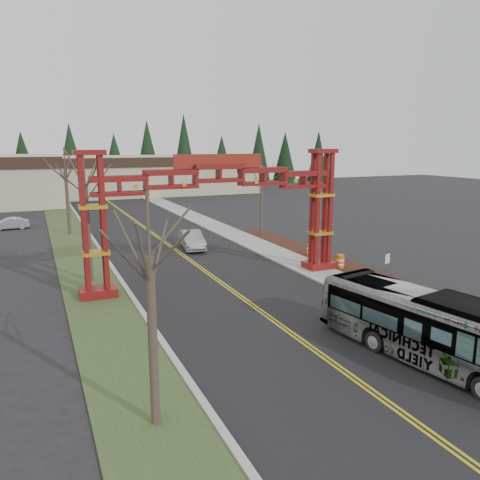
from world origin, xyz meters
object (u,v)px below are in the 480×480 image
bare_tree_median_far (65,170)px  barrel_south (340,262)px  street_sign (387,264)px  transit_bus (434,329)px  silver_sedan (192,240)px  retail_building_east (151,174)px  parked_car_far_a (9,224)px  barrel_mid (312,256)px  bare_tree_right_far (262,184)px  bare_tree_median_mid (85,185)px  barrel_north (310,250)px  gateway_arch (219,194)px  bare_tree_median_near (149,257)px

bare_tree_median_far → barrel_south: 29.40m
barrel_south → street_sign: bearing=-90.0°
street_sign → transit_bus: bearing=-120.9°
silver_sedan → retail_building_east: bearing=87.7°
bare_tree_median_far → barrel_south: size_ratio=8.00×
retail_building_east → bare_tree_median_far: size_ratio=4.26×
retail_building_east → transit_bus: size_ratio=3.43×
parked_car_far_a → barrel_mid: (22.60, -25.85, -0.20)m
silver_sedan → bare_tree_right_far: size_ratio=0.67×
bare_tree_median_mid → street_sign: bearing=-27.9°
barrel_mid → bare_tree_median_mid: bearing=175.1°
barrel_north → gateway_arch: bearing=-158.3°
bare_tree_median_near → bare_tree_median_far: 36.83m
bare_tree_median_near → bare_tree_median_far: bare_tree_median_far is taller
parked_car_far_a → gateway_arch: bearing=20.1°
street_sign → retail_building_east: bearing=89.6°
retail_building_east → barrel_north: 58.20m
bare_tree_median_near → retail_building_east: bearing=76.8°
gateway_arch → bare_tree_median_mid: bearing=155.3°
silver_sedan → parked_car_far_a: silver_sedan is taller
bare_tree_median_mid → parked_car_far_a: bearing=103.4°
bare_tree_median_far → bare_tree_right_far: 19.97m
transit_bus → bare_tree_median_mid: bare_tree_median_mid is taller
bare_tree_median_near → silver_sedan: bearing=69.3°
bare_tree_median_far → barrel_mid: bare_tree_median_far is taller
silver_sedan → barrel_mid: silver_sedan is taller
transit_bus → bare_tree_median_near: (-11.93, 0.34, 4.22)m
transit_bus → bare_tree_right_far: (6.07, 28.61, 3.74)m
silver_sedan → street_sign: (8.00, -16.20, 0.81)m
bare_tree_median_near → barrel_mid: (16.76, 16.79, -5.32)m
retail_building_east → barrel_north: bearing=-90.4°
barrel_mid → street_sign: bearing=-84.6°
transit_bus → retail_building_east: bearing=75.5°
barrel_south → barrel_north: size_ratio=1.06×
parked_car_far_a → bare_tree_median_near: bearing=1.6°
retail_building_east → barrel_south: (-0.50, -62.50, -2.95)m
barrel_mid → retail_building_east: bearing=88.8°
bare_tree_median_far → barrel_mid: 26.85m
transit_bus → bare_tree_right_far: bearing=68.0°
bare_tree_median_near → barrel_south: bare_tree_median_near is taller
gateway_arch → parked_car_far_a: gateway_arch is taller
barrel_south → silver_sedan: bearing=125.6°
gateway_arch → parked_car_far_a: (-13.84, 28.09, -5.33)m
barrel_south → gateway_arch: bearing=176.7°
barrel_mid → bare_tree_median_far: bearing=129.9°
parked_car_far_a → bare_tree_right_far: bare_tree_right_far is taller
retail_building_east → transit_bus: 77.11m
retail_building_east → bare_tree_right_far: 48.26m
barrel_south → bare_tree_median_mid: bearing=166.5°
barrel_mid → barrel_south: bearing=-75.2°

